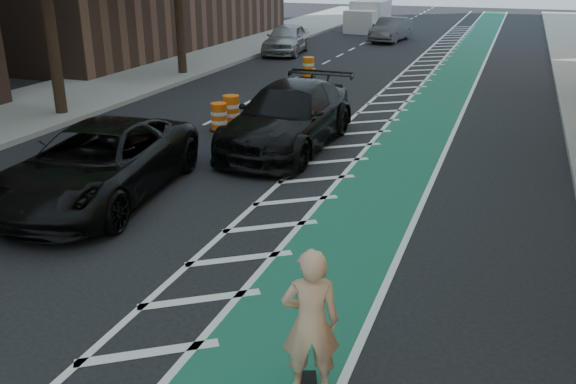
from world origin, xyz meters
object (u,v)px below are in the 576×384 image
at_px(skateboarder, 310,323).
at_px(barrel_a, 219,118).
at_px(suv_far, 289,117).
at_px(suv_near, 99,163).

distance_m(skateboarder, barrel_a, 11.85).
height_order(skateboarder, barrel_a, skateboarder).
relative_size(suv_far, barrel_a, 7.03).
bearing_deg(suv_far, suv_near, -115.72).
bearing_deg(skateboarder, suv_far, -89.81).
height_order(skateboarder, suv_near, skateboarder).
xyz_separation_m(suv_near, suv_far, (2.40, 4.85, 0.06)).
relative_size(suv_near, suv_far, 0.97).
bearing_deg(barrel_a, suv_near, -89.14).
bearing_deg(suv_near, skateboarder, -43.28).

